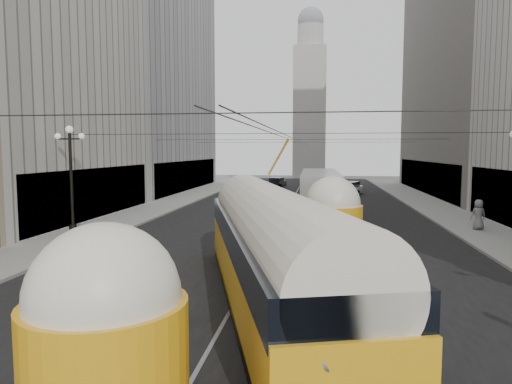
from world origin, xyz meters
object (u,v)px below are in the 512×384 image
(streetcar, at_px, (272,249))
(pedestrian_sidewalk_right, at_px, (478,215))
(pedestrian_crossing_a, at_px, (170,298))
(city_bus, at_px, (320,192))

(streetcar, height_order, pedestrian_sidewalk_right, streetcar)
(pedestrian_crossing_a, bearing_deg, streetcar, -57.11)
(pedestrian_crossing_a, bearing_deg, city_bus, -16.63)
(streetcar, height_order, city_bus, streetcar)
(pedestrian_sidewalk_right, bearing_deg, streetcar, 43.21)
(streetcar, xyz_separation_m, pedestrian_crossing_a, (-2.68, -2.19, -1.04))
(city_bus, xyz_separation_m, pedestrian_sidewalk_right, (9.79, -5.93, -0.78))
(streetcar, relative_size, pedestrian_crossing_a, 9.83)
(streetcar, bearing_deg, city_bus, 85.86)
(pedestrian_crossing_a, height_order, pedestrian_sidewalk_right, pedestrian_sidewalk_right)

